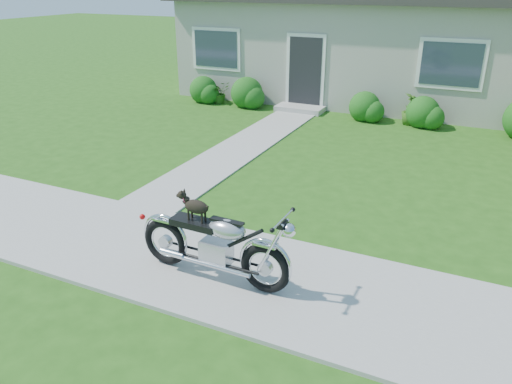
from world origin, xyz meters
TOP-DOWN VIEW (x-y plane):
  - ground at (0.00, 0.00)m, footprint 80.00×80.00m
  - sidewalk at (0.00, 0.00)m, footprint 24.00×2.20m
  - walkway at (-1.50, 5.00)m, footprint 1.20×8.00m
  - house at (-0.00, 11.99)m, footprint 12.60×7.03m
  - shrub_row at (0.33, 8.50)m, footprint 10.21×1.10m
  - potted_plant_left at (-4.17, 8.55)m, footprint 0.77×0.80m
  - potted_plant_right at (1.69, 8.55)m, footprint 0.49×0.49m
  - motorcycle_with_dog at (0.71, -0.30)m, footprint 2.22×0.60m

SIDE VIEW (x-z plane):
  - ground at x=0.00m, z-range 0.00..0.00m
  - walkway at x=-1.50m, z-range 0.00..0.03m
  - sidewalk at x=0.00m, z-range 0.00..0.04m
  - potted_plant_left at x=-4.17m, z-range 0.00..0.68m
  - shrub_row at x=0.33m, z-range -0.14..0.96m
  - potted_plant_right at x=1.69m, z-range 0.00..0.84m
  - motorcycle_with_dog at x=0.71m, z-range -0.03..1.12m
  - house at x=0.00m, z-range -0.09..4.41m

